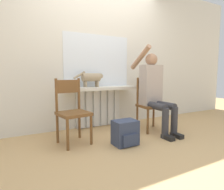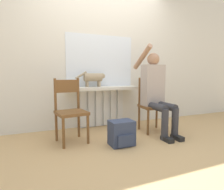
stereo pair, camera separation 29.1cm
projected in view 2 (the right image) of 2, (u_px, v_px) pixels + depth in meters
The scene contains 10 objects.
ground_plane at pixel (132, 148), 2.37m from camera, with size 12.00×12.00×0.00m, color tan.
wall_with_window at pixel (100, 51), 3.36m from camera, with size 7.00×0.06×2.70m.
radiator at pixel (102, 108), 3.39m from camera, with size 0.84×0.08×0.67m.
windowsill at pixel (104, 88), 3.24m from camera, with size 1.28×0.34×0.05m.
window_glass at pixel (100, 61), 3.34m from camera, with size 1.23×0.01×0.91m.
chair_left at pixel (70, 110), 2.57m from camera, with size 0.44×0.44×0.88m.
chair_right at pixel (152, 104), 3.08m from camera, with size 0.43×0.43×0.88m.
person at pixel (156, 89), 2.95m from camera, with size 0.36×0.99×1.40m.
cat at pixel (93, 78), 3.18m from camera, with size 0.52×0.14×0.27m.
backpack at pixel (122, 133), 2.46m from camera, with size 0.31×0.26×0.33m.
Camera 2 is at (-1.11, -2.01, 0.92)m, focal length 30.00 mm.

